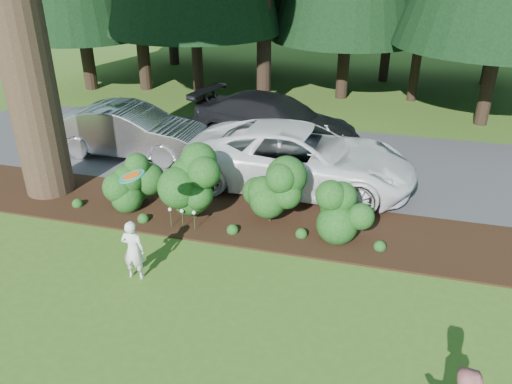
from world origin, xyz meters
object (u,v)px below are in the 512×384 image
(car_dark_suv, at_px, (275,122))
(child, at_px, (133,250))
(car_white_suv, at_px, (301,157))
(car_silver_wagon, at_px, (131,131))
(frisbee, at_px, (132,176))

(car_dark_suv, xyz_separation_m, child, (-1.04, -7.91, -0.21))
(car_white_suv, height_order, child, car_white_suv)
(car_silver_wagon, xyz_separation_m, frisbee, (3.40, -6.03, 1.49))
(car_dark_suv, bearing_deg, car_silver_wagon, 128.80)
(car_silver_wagon, height_order, car_white_suv, car_white_suv)
(car_dark_suv, bearing_deg, car_white_suv, -140.48)
(car_silver_wagon, distance_m, car_dark_suv, 4.65)
(frisbee, bearing_deg, car_silver_wagon, 119.42)
(car_dark_suv, bearing_deg, frisbee, -172.02)
(car_dark_suv, distance_m, frisbee, 8.17)
(car_silver_wagon, distance_m, child, 6.74)
(frisbee, bearing_deg, car_dark_suv, 84.19)
(car_dark_suv, relative_size, child, 4.40)
(car_silver_wagon, xyz_separation_m, car_dark_suv, (4.22, 1.97, 0.03))
(car_white_suv, relative_size, car_dark_suv, 1.08)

